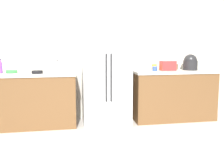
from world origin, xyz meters
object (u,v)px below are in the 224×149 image
object	(u,v)px
refrigerator	(106,75)
cup_a	(155,69)
rice_cooker	(190,63)
bottle_a	(58,68)
bowl_a	(37,72)
bowl_b	(12,72)
cup_d	(154,67)
bottle_b	(0,67)
cup_b	(176,67)
toaster	(168,66)

from	to	relation	value
refrigerator	cup_a	distance (m)	0.91
rice_cooker	bottle_a	distance (m)	2.45
refrigerator	bottle_a	size ratio (longest dim) A/B	8.11
rice_cooker	cup_a	xyz separation A→B (m)	(-0.73, -0.08, -0.09)
refrigerator	bowl_a	world-z (taller)	refrigerator
cup_a	bowl_b	bearing A→B (deg)	177.51
cup_d	bowl_a	distance (m)	2.13
bottle_b	cup_d	size ratio (longest dim) A/B	2.31
refrigerator	cup_b	xyz separation A→B (m)	(1.39, 0.21, 0.11)
toaster	cup_a	distance (m)	0.28
bottle_b	bowl_b	bearing A→B (deg)	2.89
refrigerator	cup_b	distance (m)	1.41
bottle_a	bowl_b	xyz separation A→B (m)	(-0.76, 0.07, -0.06)
refrigerator	cup_d	size ratio (longest dim) A/B	16.50
refrigerator	bottle_b	world-z (taller)	refrigerator
refrigerator	rice_cooker	world-z (taller)	refrigerator
bottle_b	cup_b	world-z (taller)	bottle_b
bottle_b	cup_d	distance (m)	2.73
bottle_b	bowl_b	size ratio (longest dim) A/B	1.33
toaster	bottle_a	world-z (taller)	bottle_a
refrigerator	bowl_a	xyz separation A→B (m)	(-1.15, -0.04, 0.08)
cup_d	bowl_b	distance (m)	2.55
refrigerator	cup_a	size ratio (longest dim) A/B	19.43
rice_cooker	cup_d	xyz separation A→B (m)	(-0.67, 0.12, -0.08)
toaster	cup_a	bearing A→B (deg)	-169.82
toaster	cup_d	xyz separation A→B (m)	(-0.21, 0.15, -0.04)
refrigerator	bottle_b	distance (m)	1.77
bottle_b	cup_a	distance (m)	2.67
bottle_a	bottle_b	distance (m)	0.94
cup_b	cup_d	distance (m)	0.43
cup_b	cup_d	size ratio (longest dim) A/B	1.01
rice_cooker	cup_d	bearing A→B (deg)	169.57
bottle_a	cup_d	distance (m)	1.79
cup_a	bowl_a	world-z (taller)	cup_a
bowl_a	bottle_a	bearing A→B (deg)	15.42
refrigerator	rice_cooker	distance (m)	1.64
refrigerator	bottle_a	distance (m)	0.84
cup_d	bowl_b	xyz separation A→B (m)	(-2.55, -0.09, -0.03)
bottle_a	bowl_a	distance (m)	0.34
cup_b	bowl_b	size ratio (longest dim) A/B	0.58
toaster	bottle_a	distance (m)	1.99
rice_cooker	bottle_b	bearing A→B (deg)	179.64
bowl_b	bottle_b	bearing A→B (deg)	-177.11
refrigerator	bottle_a	xyz separation A→B (m)	(-0.82, 0.05, 0.14)
bottle_b	bowl_b	distance (m)	0.19
rice_cooker	bowl_a	distance (m)	2.78
refrigerator	bottle_b	xyz separation A→B (m)	(-1.76, 0.11, 0.16)
cup_a	bowl_a	size ratio (longest dim) A/B	0.49
refrigerator	bottle_b	size ratio (longest dim) A/B	7.14
rice_cooker	cup_b	bearing A→B (deg)	153.30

